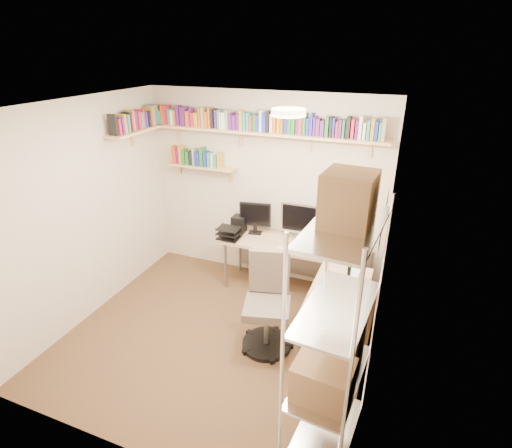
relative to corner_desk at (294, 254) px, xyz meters
The scene contains 6 objects.
ground 1.32m from the corner_desk, 122.35° to the right, with size 3.20×3.20×0.00m, color #4A3120.
room_shell 1.42m from the corner_desk, 122.19° to the right, with size 3.24×3.04×2.52m.
wall_shelves 1.73m from the corner_desk, 161.67° to the left, with size 3.12×1.09×0.80m.
corner_desk is the anchor object (origin of this frame).
office_chair 0.88m from the corner_desk, 92.51° to the right, with size 0.57×0.58×1.06m.
wire_rack 2.10m from the corner_desk, 66.26° to the right, with size 0.52×0.94×2.32m.
Camera 1 is at (1.72, -3.16, 2.99)m, focal length 28.00 mm.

